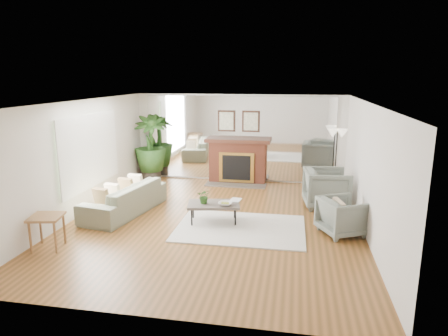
% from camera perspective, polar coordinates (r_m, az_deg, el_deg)
% --- Properties ---
extents(ground, '(7.00, 7.00, 0.00)m').
position_cam_1_polar(ground, '(8.50, -1.34, -7.68)').
color(ground, brown).
rests_on(ground, ground).
extents(wall_left, '(0.02, 7.00, 2.50)m').
position_cam_1_polar(wall_left, '(9.21, -19.92, 1.26)').
color(wall_left, silver).
rests_on(wall_left, ground).
extents(wall_right, '(0.02, 7.00, 2.50)m').
position_cam_1_polar(wall_right, '(8.10, 19.81, -0.27)').
color(wall_right, silver).
rests_on(wall_right, ground).
extents(wall_back, '(6.00, 0.02, 2.50)m').
position_cam_1_polar(wall_back, '(11.53, 2.13, 4.26)').
color(wall_back, silver).
rests_on(wall_back, ground).
extents(mirror_panel, '(5.40, 0.04, 2.40)m').
position_cam_1_polar(mirror_panel, '(11.51, 2.12, 4.24)').
color(mirror_panel, silver).
rests_on(mirror_panel, wall_back).
extents(window_panel, '(0.04, 2.40, 1.50)m').
position_cam_1_polar(window_panel, '(9.52, -18.62, 2.33)').
color(window_panel, '#B2E09E').
rests_on(window_panel, wall_left).
extents(fireplace, '(1.85, 0.83, 2.05)m').
position_cam_1_polar(fireplace, '(11.41, 1.94, 1.15)').
color(fireplace, brown).
rests_on(fireplace, ground).
extents(area_rug, '(2.58, 1.86, 0.03)m').
position_cam_1_polar(area_rug, '(8.13, 2.36, -8.58)').
color(area_rug, silver).
rests_on(area_rug, ground).
extents(coffee_table, '(1.16, 0.81, 0.43)m').
position_cam_1_polar(coffee_table, '(8.32, -1.48, -5.28)').
color(coffee_table, '#564B44').
rests_on(coffee_table, ground).
extents(sofa, '(1.28, 2.39, 0.66)m').
position_cam_1_polar(sofa, '(9.22, -14.01, -4.24)').
color(sofa, gray).
rests_on(sofa, ground).
extents(armchair_back, '(1.10, 1.07, 0.91)m').
position_cam_1_polar(armchair_back, '(9.59, 14.43, -2.82)').
color(armchair_back, slate).
rests_on(armchair_back, ground).
extents(armchair_front, '(1.07, 1.06, 0.73)m').
position_cam_1_polar(armchair_front, '(8.08, 16.60, -6.60)').
color(armchair_front, slate).
rests_on(armchair_front, ground).
extents(side_table, '(0.63, 0.63, 0.61)m').
position_cam_1_polar(side_table, '(7.74, -24.03, -6.94)').
color(side_table, olive).
rests_on(side_table, ground).
extents(potted_ficus, '(1.16, 1.16, 1.91)m').
position_cam_1_polar(potted_ficus, '(11.82, -10.49, 3.16)').
color(potted_ficus, black).
rests_on(potted_ficus, ground).
extents(floor_lamp, '(0.53, 0.30, 1.63)m').
position_cam_1_polar(floor_lamp, '(11.06, 15.86, 4.15)').
color(floor_lamp, black).
rests_on(floor_lamp, ground).
extents(tabletop_plant, '(0.29, 0.26, 0.31)m').
position_cam_1_polar(tabletop_plant, '(8.27, -2.83, -4.04)').
color(tabletop_plant, '#2E5620').
rests_on(tabletop_plant, coffee_table).
extents(fruit_bowl, '(0.30, 0.30, 0.07)m').
position_cam_1_polar(fruit_bowl, '(8.17, 0.17, -5.12)').
color(fruit_bowl, olive).
rests_on(fruit_bowl, coffee_table).
extents(book, '(0.26, 0.32, 0.02)m').
position_cam_1_polar(book, '(8.50, 0.94, -4.55)').
color(book, olive).
rests_on(book, coffee_table).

